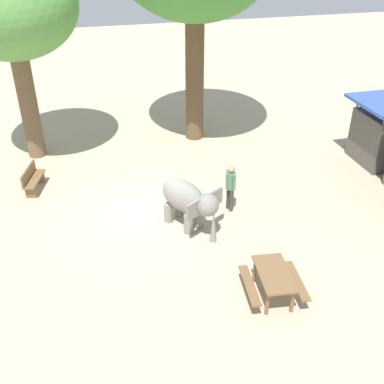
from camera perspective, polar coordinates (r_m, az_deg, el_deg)
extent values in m
plane|color=#BAA88C|center=(15.55, -6.15, -2.25)|extent=(60.00, 60.00, 0.00)
cylinder|color=gray|center=(14.50, 0.84, -3.22)|extent=(0.29, 0.29, 0.66)
cylinder|color=gray|center=(14.23, -0.44, -3.97)|extent=(0.29, 0.29, 0.66)
cylinder|color=gray|center=(15.03, -1.66, -1.85)|extent=(0.29, 0.29, 0.66)
cylinder|color=gray|center=(14.77, -2.94, -2.54)|extent=(0.29, 0.29, 0.66)
ellipsoid|color=gray|center=(14.23, -1.10, -0.46)|extent=(1.84, 1.57, 0.99)
sphere|color=gray|center=(13.57, 1.92, -1.60)|extent=(0.70, 0.70, 0.70)
cone|color=gray|center=(13.77, 2.68, -4.20)|extent=(0.22, 0.22, 1.11)
cube|color=gray|center=(13.92, 2.90, -0.70)|extent=(0.37, 0.54, 0.53)
cube|color=gray|center=(13.35, 0.22, -2.21)|extent=(0.37, 0.54, 0.53)
cylinder|color=#3F3833|center=(15.28, 4.89, -1.00)|extent=(0.14, 0.14, 0.82)
cylinder|color=#3F3833|center=(15.41, 4.52, -0.69)|extent=(0.14, 0.14, 0.82)
cylinder|color=#4C7F59|center=(14.99, 4.82, 1.43)|extent=(0.32, 0.32, 0.58)
sphere|color=tan|center=(14.79, 4.88, 2.77)|extent=(0.22, 0.22, 0.22)
cylinder|color=#4C7F59|center=(14.83, 5.26, 1.12)|extent=(0.09, 0.09, 0.55)
cylinder|color=#4C7F59|center=(15.13, 4.38, 1.82)|extent=(0.09, 0.09, 0.55)
cylinder|color=brown|center=(19.70, 0.33, 14.06)|extent=(0.77, 0.77, 5.43)
cylinder|color=brown|center=(19.26, -19.60, 10.21)|extent=(0.70, 0.70, 4.39)
ellipsoid|color=#569342|center=(18.39, -21.69, 20.67)|extent=(5.20, 4.76, 3.68)
cube|color=brown|center=(17.29, -18.95, 1.53)|extent=(1.46, 0.75, 0.06)
cube|color=brown|center=(17.24, -19.61, 2.19)|extent=(1.37, 0.43, 0.40)
cube|color=brown|center=(17.83, -18.33, 1.69)|extent=(0.17, 0.37, 0.42)
cube|color=brown|center=(16.98, -19.33, -0.06)|extent=(0.17, 0.37, 0.42)
cube|color=brown|center=(11.97, 10.16, -9.91)|extent=(1.58, 0.96, 0.06)
cylinder|color=brown|center=(12.57, 7.79, -9.66)|extent=(0.10, 0.10, 0.72)
cylinder|color=brown|center=(12.74, 10.60, -9.32)|extent=(0.10, 0.10, 0.72)
cylinder|color=brown|center=(11.74, 9.31, -13.43)|extent=(0.10, 0.10, 0.72)
cylinder|color=brown|center=(11.92, 12.33, -13.00)|extent=(0.10, 0.10, 0.72)
cube|color=brown|center=(12.02, 7.14, -11.37)|extent=(1.52, 0.41, 0.05)
cube|color=brown|center=(12.36, 12.81, -10.64)|extent=(1.52, 0.41, 0.05)
cube|color=#59514C|center=(19.60, 22.57, 6.15)|extent=(2.00, 1.80, 2.00)
cylinder|color=gray|center=(18.41, 22.18, 5.35)|extent=(0.10, 0.10, 2.40)
cylinder|color=gray|center=(19.73, 19.32, 7.62)|extent=(0.10, 0.10, 2.40)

